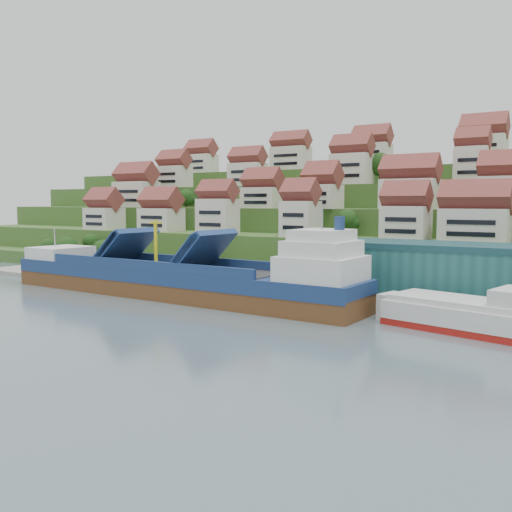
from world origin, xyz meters
The scene contains 11 objects.
ground centered at (0.00, 0.00, 0.00)m, with size 300.00×300.00×0.00m, color slate.
quay centered at (20.00, 15.00, 1.10)m, with size 180.00×14.00×2.20m, color gray.
pebble_beach centered at (-58.00, 12.00, 0.50)m, with size 45.00×20.00×1.00m, color gray.
hillside centered at (0.00, 103.55, 10.66)m, with size 260.00×128.00×31.00m.
hillside_village centered at (-0.44, 59.76, 24.00)m, with size 156.94×63.72×28.53m.
hillside_trees centered at (-9.30, 42.52, 15.75)m, with size 143.11×62.57×31.17m.
warehouse centered at (52.00, 17.00, 7.20)m, with size 60.00×15.00×10.00m, color #205958.
flagpole centered at (18.11, 10.00, 6.88)m, with size 1.28×0.16×8.00m.
beach_huts centered at (-60.00, 10.75, 2.10)m, with size 14.40×3.70×2.20m.
cargo_ship centered at (-5.89, -0.72, 3.58)m, with size 86.36×15.76×19.18m.
second_ship centered at (53.25, -0.98, 2.39)m, with size 28.79×15.48×7.92m.
Camera 1 is at (70.38, -91.26, 19.86)m, focal length 40.00 mm.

